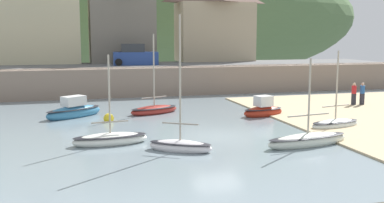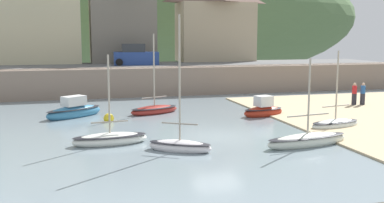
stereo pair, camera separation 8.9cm
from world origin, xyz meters
TOP-DOWN VIEW (x-y plane):
  - ground at (1.40, -9.56)m, footprint 48.00×41.00m
  - quay_seawall at (0.00, 17.50)m, footprint 48.00×9.40m
  - hillside_backdrop at (2.66, 55.20)m, footprint 80.00×44.00m
  - waterfront_building_left at (-9.88, 25.20)m, footprint 8.07×4.51m
  - waterfront_building_centre at (-1.87, 25.20)m, footprint 6.66×4.65m
  - waterfront_building_right at (7.98, 25.20)m, footprint 8.18×4.45m
  - rowboat_small_beached at (-2.53, -2.44)m, footprint 3.04×2.40m
  - fishing_boat_green at (3.51, -3.04)m, footprint 4.55×1.78m
  - sailboat_tall_mast at (-1.83, 7.78)m, footprint 3.79×2.64m
  - motorboat_with_cabin at (7.11, 0.34)m, footprint 3.40×1.75m
  - sailboat_nearest_shore at (-5.46, -0.29)m, footprint 3.72×1.64m
  - sailboat_white_hull at (-7.01, 7.75)m, footprint 4.00×3.34m
  - sailboat_far_left at (4.78, 4.98)m, footprint 3.09×1.85m
  - parked_car_near_slipway at (-1.22, 20.70)m, footprint 4.21×1.99m
  - person_on_slipway at (13.47, 6.93)m, footprint 0.34×0.34m
  - person_near_water at (12.83, 7.02)m, footprint 0.34×0.34m
  - mooring_buoy at (-5.03, 5.56)m, footprint 0.63×0.63m

SIDE VIEW (x-z plane):
  - ground at x=1.40m, z-range -0.14..0.47m
  - mooring_buoy at x=-5.03m, z-range -0.13..0.50m
  - motorboat_with_cabin at x=7.11m, z-range -2.00..2.47m
  - sailboat_nearest_shore at x=-5.46m, z-range -1.97..2.46m
  - sailboat_tall_mast at x=-1.83m, z-range -2.46..2.94m
  - fishing_boat_green at x=3.51m, z-range -1.89..2.41m
  - rowboat_small_beached at x=-2.53m, z-range -2.84..3.38m
  - sailboat_far_left at x=4.78m, z-range -0.38..1.10m
  - sailboat_white_hull at x=-7.01m, z-range -0.40..1.15m
  - person_on_slipway at x=13.47m, z-range 0.17..1.79m
  - person_near_water at x=12.83m, z-range 0.17..1.79m
  - quay_seawall at x=0.00m, z-range 0.16..2.56m
  - parked_car_near_slipway at x=-1.22m, z-range 2.23..4.18m
  - waterfront_building_right at x=7.98m, z-range 2.50..11.20m
  - waterfront_building_centre at x=-1.87m, z-range 2.49..11.30m
  - waterfront_building_left at x=-9.88m, z-range 2.49..12.88m
  - hillside_backdrop at x=2.66m, z-range -3.51..19.88m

